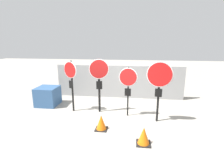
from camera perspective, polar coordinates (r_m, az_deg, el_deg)
ground_plane at (r=6.93m, az=0.53°, el=-10.31°), size 40.00×40.00×0.00m
fence_back at (r=8.84m, az=2.29°, el=0.74°), size 6.37×0.12×1.65m
stop_sign_0 at (r=7.11m, az=-13.28°, el=2.39°), size 0.61×0.33×2.09m
stop_sign_1 at (r=6.84m, az=-4.25°, el=2.42°), size 0.76×0.22×2.17m
stop_sign_2 at (r=6.49m, az=5.27°, el=0.94°), size 0.69×0.15×1.91m
stop_sign_3 at (r=6.18m, az=15.19°, el=1.12°), size 0.87×0.20×2.18m
traffic_cone_0 at (r=5.87m, az=-3.54°, el=-12.37°), size 0.40×0.40×0.51m
traffic_cone_1 at (r=5.20m, az=10.32°, el=-16.31°), size 0.41×0.41×0.51m
storage_crate at (r=8.41m, az=-20.23°, el=-3.72°), size 0.91×0.93×0.83m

